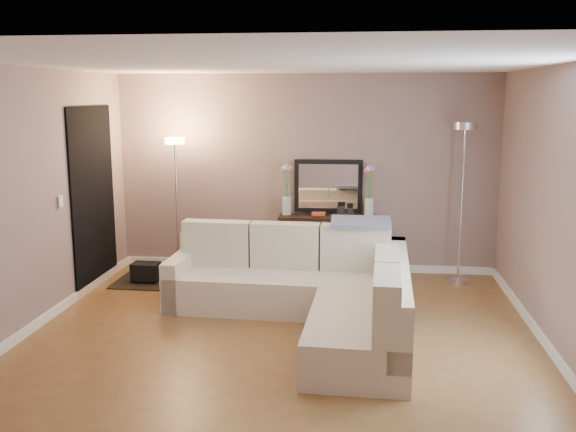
# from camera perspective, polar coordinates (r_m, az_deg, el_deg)

# --- Properties ---
(floor) EXTENTS (5.00, 5.50, 0.01)m
(floor) POSITION_cam_1_polar(r_m,az_deg,el_deg) (6.15, -0.89, -11.58)
(floor) COLOR brown
(floor) RESTS_ON ground
(ceiling) EXTENTS (5.00, 5.50, 0.01)m
(ceiling) POSITION_cam_1_polar(r_m,az_deg,el_deg) (5.69, -0.97, 13.50)
(ceiling) COLOR white
(ceiling) RESTS_ON ground
(wall_back) EXTENTS (5.00, 0.02, 2.60)m
(wall_back) POSITION_cam_1_polar(r_m,az_deg,el_deg) (8.49, 1.55, 3.79)
(wall_back) COLOR gray
(wall_back) RESTS_ON ground
(wall_front) EXTENTS (5.00, 0.02, 2.60)m
(wall_front) POSITION_cam_1_polar(r_m,az_deg,el_deg) (3.15, -7.66, -8.51)
(wall_front) COLOR gray
(wall_front) RESTS_ON ground
(wall_left) EXTENTS (0.02, 5.50, 2.60)m
(wall_left) POSITION_cam_1_polar(r_m,az_deg,el_deg) (6.60, -23.09, 0.89)
(wall_left) COLOR gray
(wall_left) RESTS_ON ground
(wall_right) EXTENTS (0.02, 5.50, 2.60)m
(wall_right) POSITION_cam_1_polar(r_m,az_deg,el_deg) (5.99, 23.60, -0.07)
(wall_right) COLOR gray
(wall_right) RESTS_ON ground
(baseboard_back) EXTENTS (5.00, 0.03, 0.10)m
(baseboard_back) POSITION_cam_1_polar(r_m,az_deg,el_deg) (8.71, 1.49, -4.42)
(baseboard_back) COLOR white
(baseboard_back) RESTS_ON ground
(baseboard_left) EXTENTS (0.03, 5.50, 0.10)m
(baseboard_left) POSITION_cam_1_polar(r_m,az_deg,el_deg) (6.89, -22.13, -9.40)
(baseboard_left) COLOR white
(baseboard_left) RESTS_ON ground
(baseboard_right) EXTENTS (0.03, 5.50, 0.10)m
(baseboard_right) POSITION_cam_1_polar(r_m,az_deg,el_deg) (6.32, 22.51, -11.26)
(baseboard_right) COLOR white
(baseboard_right) RESTS_ON ground
(doorway) EXTENTS (0.02, 1.20, 2.20)m
(doorway) POSITION_cam_1_polar(r_m,az_deg,el_deg) (8.11, -16.90, 1.57)
(doorway) COLOR black
(doorway) RESTS_ON ground
(switch_plate) EXTENTS (0.02, 0.08, 0.12)m
(switch_plate) POSITION_cam_1_polar(r_m,az_deg,el_deg) (7.34, -19.57, 1.26)
(switch_plate) COLOR white
(switch_plate) RESTS_ON ground
(sectional_sofa) EXTENTS (2.61, 2.57, 0.91)m
(sectional_sofa) POSITION_cam_1_polar(r_m,az_deg,el_deg) (6.69, 2.22, -6.60)
(sectional_sofa) COLOR beige
(sectional_sofa) RESTS_ON floor
(throw_blanket) EXTENTS (0.66, 0.39, 0.09)m
(throw_blanket) POSITION_cam_1_polar(r_m,az_deg,el_deg) (7.12, 6.48, -0.53)
(throw_blanket) COLOR slate
(throw_blanket) RESTS_ON sectional_sofa
(console_table) EXTENTS (1.27, 0.36, 0.78)m
(console_table) POSITION_cam_1_polar(r_m,az_deg,el_deg) (8.42, 2.96, -2.25)
(console_table) COLOR black
(console_table) RESTS_ON floor
(leaning_mirror) EXTENTS (0.89, 0.06, 0.70)m
(leaning_mirror) POSITION_cam_1_polar(r_m,az_deg,el_deg) (8.44, 3.60, 2.66)
(leaning_mirror) COLOR black
(leaning_mirror) RESTS_ON console_table
(table_decor) EXTENTS (0.53, 0.12, 0.13)m
(table_decor) POSITION_cam_1_polar(r_m,az_deg,el_deg) (8.30, 3.50, 0.25)
(table_decor) COLOR #CE4624
(table_decor) RESTS_ON console_table
(flower_vase_left) EXTENTS (0.14, 0.12, 0.66)m
(flower_vase_left) POSITION_cam_1_polar(r_m,az_deg,el_deg) (8.33, -0.12, 2.04)
(flower_vase_left) COLOR silver
(flower_vase_left) RESTS_ON console_table
(flower_vase_right) EXTENTS (0.14, 0.12, 0.66)m
(flower_vase_right) POSITION_cam_1_polar(r_m,az_deg,el_deg) (8.29, 7.24, 1.92)
(flower_vase_right) COLOR silver
(flower_vase_right) RESTS_ON console_table
(floor_lamp_lit) EXTENTS (0.26, 0.26, 1.79)m
(floor_lamp_lit) POSITION_cam_1_polar(r_m,az_deg,el_deg) (8.36, -9.93, 3.27)
(floor_lamp_lit) COLOR silver
(floor_lamp_lit) RESTS_ON floor
(floor_lamp_unlit) EXTENTS (0.35, 0.35, 2.01)m
(floor_lamp_unlit) POSITION_cam_1_polar(r_m,az_deg,el_deg) (8.09, 15.32, 3.90)
(floor_lamp_unlit) COLOR silver
(floor_lamp_unlit) RESTS_ON floor
(charcoal_rug) EXTENTS (1.18, 0.89, 0.02)m
(charcoal_rug) POSITION_cam_1_polar(r_m,az_deg,el_deg) (8.33, -10.98, -5.63)
(charcoal_rug) COLOR black
(charcoal_rug) RESTS_ON floor
(black_bag) EXTENTS (0.33, 0.24, 0.21)m
(black_bag) POSITION_cam_1_polar(r_m,az_deg,el_deg) (8.27, -12.53, -4.82)
(black_bag) COLOR black
(black_bag) RESTS_ON charcoal_rug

